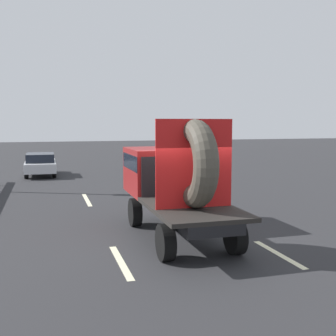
% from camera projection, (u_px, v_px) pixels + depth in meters
% --- Properties ---
extents(ground_plane, '(120.00, 120.00, 0.00)m').
position_uv_depth(ground_plane, '(189.00, 242.00, 10.99)').
color(ground_plane, '#28282B').
extents(flatbed_truck, '(2.02, 5.41, 3.17)m').
position_uv_depth(flatbed_truck, '(172.00, 177.00, 11.84)').
color(flatbed_truck, black).
rests_on(flatbed_truck, ground_plane).
extents(distant_sedan, '(1.70, 3.97, 1.30)m').
position_uv_depth(distant_sedan, '(40.00, 164.00, 24.64)').
color(distant_sedan, black).
rests_on(distant_sedan, ground_plane).
extents(lane_dash_left_near, '(0.16, 2.40, 0.01)m').
position_uv_depth(lane_dash_left_near, '(121.00, 262.00, 9.44)').
color(lane_dash_left_near, beige).
rests_on(lane_dash_left_near, ground_plane).
extents(lane_dash_left_far, '(0.16, 2.78, 0.01)m').
position_uv_depth(lane_dash_left_far, '(87.00, 200.00, 16.97)').
color(lane_dash_left_far, beige).
rests_on(lane_dash_left_far, ground_plane).
extents(lane_dash_right_near, '(0.16, 2.21, 0.01)m').
position_uv_depth(lane_dash_right_near, '(279.00, 254.00, 10.00)').
color(lane_dash_right_near, beige).
rests_on(lane_dash_right_near, ground_plane).
extents(lane_dash_right_far, '(0.16, 2.77, 0.01)m').
position_uv_depth(lane_dash_right_far, '(178.00, 197.00, 17.53)').
color(lane_dash_right_far, beige).
rests_on(lane_dash_right_far, ground_plane).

